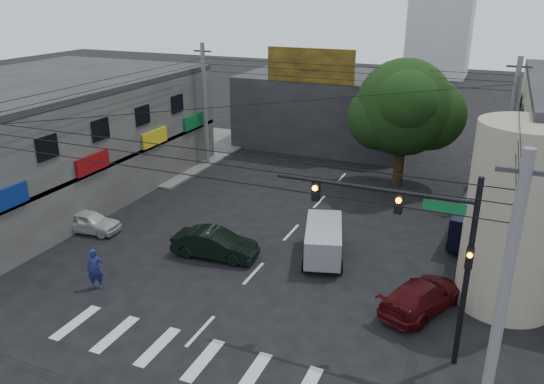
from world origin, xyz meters
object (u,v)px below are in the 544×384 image
Objects in this scene: street_tree at (404,108)px; dark_sedan at (215,244)px; utility_pole_near_right at (500,311)px; white_compact at (89,221)px; utility_pole_far_left at (205,106)px; traffic_gantry at (420,235)px; silver_minivan at (323,242)px; navy_van at (476,224)px; traffic_officer at (95,269)px; utility_pole_far_right at (508,134)px; maroon_sedan at (422,296)px.

dark_sedan is (-6.52, -14.19, -4.75)m from street_tree.
utility_pole_near_right is 2.46× the size of white_compact.
utility_pole_near_right is at bearing -44.31° from utility_pole_far_left.
utility_pole_far_left reaches higher than traffic_gantry.
navy_van is at bearing -70.46° from silver_minivan.
traffic_officer reaches higher than white_compact.
traffic_gantry is at bearing -154.48° from silver_minivan.
utility_pole_far_right is (6.50, -1.00, -0.87)m from street_tree.
dark_sedan is 0.84× the size of navy_van.
utility_pole_near_right reaches higher than street_tree.
traffic_gantry is at bearing -42.86° from utility_pole_far_left.
utility_pole_far_right is at bearing 0.00° from utility_pole_far_left.
utility_pole_far_right reaches higher than navy_van.
utility_pole_far_right is at bearing -76.73° from maroon_sedan.
maroon_sedan is at bearing 89.45° from traffic_gantry.
silver_minivan is (-5.25, 5.79, -3.93)m from traffic_gantry.
white_compact is at bearing 86.42° from dark_sedan.
traffic_officer is at bearing -175.88° from traffic_gantry.
navy_van is at bearing -52.46° from street_tree.
street_tree is at bearing -23.28° from silver_minivan.
utility_pole_far_right reaches higher than dark_sedan.
navy_van reaches higher than traffic_officer.
utility_pole_far_left is at bearing 71.05° from traffic_officer.
white_compact is (-21.00, 7.18, -3.99)m from utility_pole_near_right.
utility_pole_near_right is at bearing 135.99° from maroon_sedan.
maroon_sedan is 0.93× the size of navy_van.
utility_pole_far_right is 2.46× the size of white_compact.
utility_pole_far_right reaches higher than silver_minivan.
utility_pole_far_left is at bearing 180.00° from utility_pole_far_right.
utility_pole_far_left is 17.62m from silver_minivan.
navy_van is 2.74× the size of traffic_officer.
dark_sedan is 5.94m from traffic_officer.
navy_van is at bearing -77.88° from maroon_sedan.
utility_pole_far_right is 1.74× the size of navy_van.
street_tree is at bearing 3.95° from utility_pole_far_left.
street_tree is at bearing 101.99° from traffic_gantry.
maroon_sedan is at bearing -16.66° from traffic_officer.
street_tree is 1.76× the size of maroon_sedan.
utility_pole_near_right is 20.50m from utility_pole_far_right.
utility_pole_near_right is 15.43m from dark_sedan.
utility_pole_far_right is (0.00, 20.50, 0.00)m from utility_pole_near_right.
navy_van is at bearing -64.11° from dark_sedan.
utility_pole_far_left is (-14.50, -1.00, -0.87)m from street_tree.
utility_pole_near_right is 8.09m from maroon_sedan.
traffic_gantry is 1.36× the size of navy_van.
white_compact is (0.00, -13.32, -3.99)m from utility_pole_far_left.
maroon_sedan is (10.37, -0.75, -0.05)m from dark_sedan.
navy_van is (1.64, 7.79, 0.36)m from maroon_sedan.
white_compact is 21.25m from navy_van.
traffic_gantry is 19.16m from white_compact.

